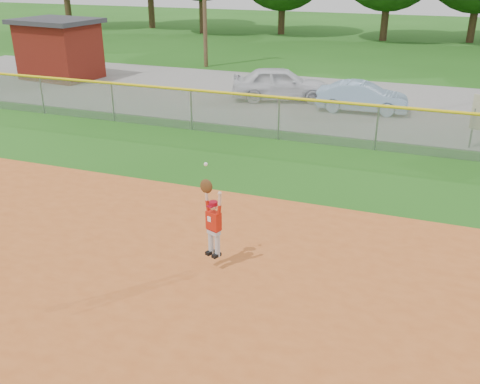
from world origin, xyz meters
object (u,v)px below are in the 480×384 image
Objects in this scene: car_blue at (362,97)px; car_white_a at (280,84)px; utility_shed at (59,49)px; ballplayer at (213,219)px.

car_white_a is at bearing 74.42° from car_blue.
car_blue is at bearing -5.15° from utility_shed.
car_white_a is 12.24m from utility_shed.
utility_shed reaches higher than ballplayer.
ballplayer reaches higher than car_white_a.
car_blue is (3.73, -0.80, -0.13)m from car_white_a.
ballplayer is at bearing 172.37° from car_blue.
car_white_a is 3.82m from car_blue.
car_white_a is 2.21× the size of ballplayer.
car_white_a is at bearing 100.94° from ballplayer.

